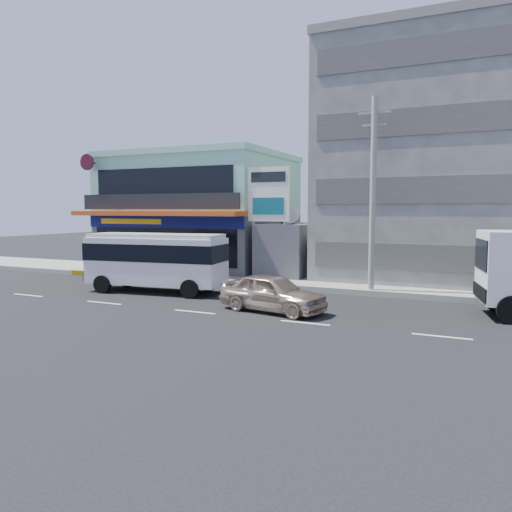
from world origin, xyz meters
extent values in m
plane|color=black|center=(0.00, 0.00, 0.00)|extent=(120.00, 120.00, 0.00)
cube|color=gray|center=(5.00, 9.50, 0.15)|extent=(70.00, 5.00, 0.30)
cube|color=#4F5055|center=(-8.00, 14.00, 2.00)|extent=(12.00, 10.00, 4.00)
cube|color=#99D9C0|center=(-8.00, 14.00, 6.00)|extent=(12.00, 10.00, 4.00)
cube|color=#C24816|center=(-8.00, 8.20, 4.15)|extent=(12.40, 1.80, 0.30)
cube|color=navy|center=(-8.00, 8.95, 3.60)|extent=(12.00, 0.12, 0.80)
cube|color=black|center=(-8.00, 8.98, 2.10)|extent=(11.00, 0.06, 2.60)
cube|color=gray|center=(10.00, 15.00, 7.00)|extent=(16.00, 12.00, 14.00)
cube|color=#4F5055|center=(0.00, 12.00, 1.75)|extent=(3.00, 6.00, 3.50)
cylinder|color=slate|center=(0.00, 11.00, 3.58)|extent=(1.50, 1.50, 0.15)
cylinder|color=gray|center=(-1.50, 9.20, 3.25)|extent=(0.16, 0.16, 6.50)
cylinder|color=gray|center=(0.50, 9.20, 3.25)|extent=(0.16, 0.16, 6.50)
cube|color=white|center=(-0.50, 9.20, 5.30)|extent=(2.60, 0.18, 3.20)
cylinder|color=#999993|center=(6.00, 7.40, 5.00)|extent=(0.30, 0.30, 10.00)
cube|color=#999993|center=(6.00, 7.40, 9.20)|extent=(1.60, 0.12, 0.12)
cube|color=#999993|center=(6.00, 7.40, 8.60)|extent=(1.20, 0.10, 0.10)
cube|color=silver|center=(-4.60, 3.58, 1.69)|extent=(7.61, 3.15, 2.43)
cube|color=black|center=(-4.60, 3.58, 2.16)|extent=(7.67, 3.21, 0.90)
cube|color=silver|center=(-4.60, 3.58, 3.01)|extent=(7.37, 2.91, 0.21)
cylinder|color=black|center=(-6.99, 2.13, 0.48)|extent=(0.98, 0.40, 0.95)
cylinder|color=black|center=(-7.25, 4.44, 0.48)|extent=(0.98, 0.40, 0.95)
cylinder|color=black|center=(-1.95, 2.71, 0.48)|extent=(0.98, 0.40, 0.95)
cylinder|color=black|center=(-2.22, 5.02, 0.48)|extent=(0.98, 0.40, 0.95)
imported|color=beige|center=(3.00, 1.50, 0.82)|extent=(5.10, 2.84, 1.64)
cylinder|color=black|center=(12.27, 3.14, 0.56)|extent=(1.16, 0.54, 1.12)
cylinder|color=black|center=(11.77, 5.67, 0.56)|extent=(1.16, 0.54, 1.12)
imported|color=#5D0D16|center=(-5.13, 5.20, 0.40)|extent=(1.62, 0.97, 0.80)
imported|color=#66594C|center=(-5.13, 5.20, 1.23)|extent=(0.50, 0.62, 1.47)
camera|label=1|loc=(11.23, -18.09, 4.40)|focal=35.00mm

